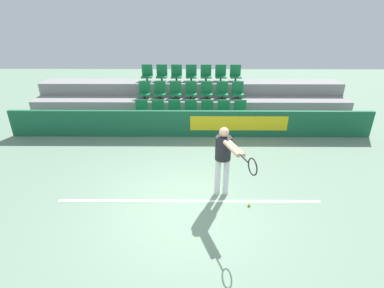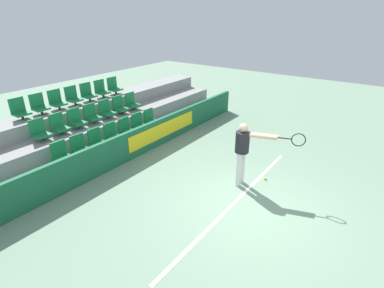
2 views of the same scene
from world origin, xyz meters
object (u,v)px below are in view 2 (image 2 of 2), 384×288
stadium_chair_11 (106,110)px  stadium_chair_0 (61,154)px  stadium_chair_10 (92,115)px  stadium_chair_3 (112,134)px  stadium_chair_18 (88,93)px  stadium_chair_16 (57,101)px  stadium_chair_14 (20,110)px  tennis_player (245,148)px  stadium_chair_15 (39,105)px  stadium_chair_19 (101,90)px  stadium_chair_5 (139,123)px  stadium_chair_6 (151,119)px  tennis_ball (265,178)px  stadium_chair_20 (114,87)px  stadium_chair_2 (97,140)px  stadium_chair_4 (126,128)px  stadium_chair_9 (76,120)px  stadium_chair_12 (120,106)px  stadium_chair_8 (59,125)px  stadium_chair_1 (80,147)px  stadium_chair_13 (132,102)px  stadium_chair_7 (40,131)px  stadium_chair_17 (73,97)px

stadium_chair_11 → stadium_chair_0: bearing=-159.0°
stadium_chair_10 → stadium_chair_11: same height
stadium_chair_3 → stadium_chair_18: stadium_chair_18 is taller
stadium_chair_3 → stadium_chair_16: bearing=108.0°
stadium_chair_14 → tennis_player: size_ratio=0.36×
stadium_chair_15 → stadium_chair_19: 2.24m
stadium_chair_5 → stadium_chair_6: same height
stadium_chair_6 → tennis_ball: 4.44m
stadium_chair_10 → stadium_chair_20: size_ratio=1.00×
stadium_chair_2 → stadium_chair_11: 1.48m
stadium_chair_2 → tennis_ball: bearing=-66.8°
stadium_chair_2 → stadium_chair_19: (1.68, 1.72, 0.86)m
stadium_chair_4 → stadium_chair_9: 1.48m
stadium_chair_12 → stadium_chair_19: 0.96m
stadium_chair_8 → stadium_chair_16: (0.56, 0.86, 0.43)m
stadium_chair_5 → tennis_ball: stadium_chair_5 is taller
stadium_chair_11 → stadium_chair_12: (0.56, 0.00, 0.00)m
stadium_chair_1 → stadium_chair_11: bearing=27.1°
stadium_chair_11 → stadium_chair_13: same height
stadium_chair_2 → stadium_chair_20: stadium_chair_20 is taller
tennis_player → stadium_chair_14: bearing=94.6°
stadium_chair_5 → stadium_chair_10: size_ratio=1.00×
stadium_chair_9 → tennis_ball: size_ratio=9.00×
stadium_chair_8 → tennis_ball: (2.44, -5.24, -1.09)m
stadium_chair_4 → stadium_chair_19: size_ratio=1.00×
stadium_chair_11 → stadium_chair_8: bearing=180.0°
stadium_chair_7 → stadium_chair_15: bearing=56.9°
stadium_chair_12 → stadium_chair_4: bearing=-123.1°
stadium_chair_8 → stadium_chair_10: bearing=0.0°
stadium_chair_0 → stadium_chair_9: stadium_chair_9 is taller
stadium_chair_0 → stadium_chair_17: bearing=45.7°
stadium_chair_5 → stadium_chair_8: size_ratio=1.00×
stadium_chair_15 → stadium_chair_20: (2.80, 0.00, 0.00)m
stadium_chair_8 → stadium_chair_14: bearing=123.1°
stadium_chair_0 → stadium_chair_12: bearing=17.1°
stadium_chair_4 → stadium_chair_15: stadium_chair_15 is taller
stadium_chair_10 → stadium_chair_15: (-1.12, 0.86, 0.43)m
stadium_chair_3 → stadium_chair_18: 2.01m
stadium_chair_16 → stadium_chair_18: 1.12m
stadium_chair_2 → stadium_chair_8: stadium_chair_8 is taller
stadium_chair_1 → stadium_chair_15: (0.00, 1.72, 0.86)m
stadium_chair_1 → stadium_chair_19: stadium_chair_19 is taller
stadium_chair_2 → stadium_chair_6: same height
stadium_chair_9 → stadium_chair_3: bearing=-56.9°
stadium_chair_11 → stadium_chair_20: size_ratio=1.00×
stadium_chair_10 → stadium_chair_17: size_ratio=1.00×
stadium_chair_8 → stadium_chair_15: 0.96m
stadium_chair_5 → stadium_chair_14: (-2.80, 1.72, 0.86)m
stadium_chair_9 → tennis_ball: stadium_chair_9 is taller
stadium_chair_5 → stadium_chair_17: stadium_chair_17 is taller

